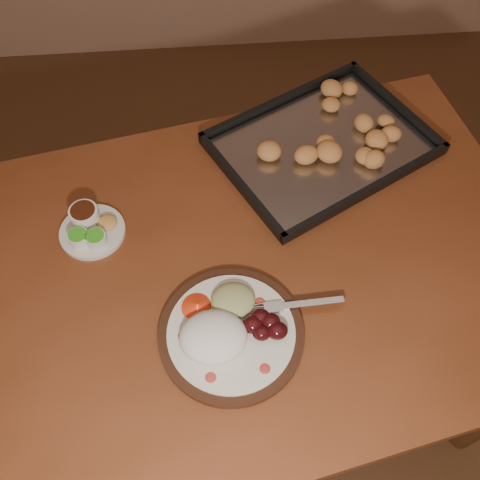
{
  "coord_description": "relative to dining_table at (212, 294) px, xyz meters",
  "views": [
    {
      "loc": [
        -0.06,
        -0.31,
        1.76
      ],
      "look_at": [
        -0.0,
        0.32,
        0.77
      ],
      "focal_mm": 40.0,
      "sensor_mm": 36.0,
      "label": 1
    }
  ],
  "objects": [
    {
      "name": "condiment_saucer",
      "position": [
        -0.26,
        0.13,
        0.12
      ],
      "size": [
        0.15,
        0.15,
        0.05
      ],
      "rotation": [
        0.0,
        0.0,
        0.16
      ],
      "color": "silver",
      "rests_on": "dining_table"
    },
    {
      "name": "ground",
      "position": [
        0.07,
        -0.26,
        -0.65
      ],
      "size": [
        4.0,
        4.0,
        0.0
      ],
      "primitive_type": "plane",
      "color": "#55311D",
      "rests_on": "ground"
    },
    {
      "name": "dinner_plate",
      "position": [
        0.03,
        -0.14,
        0.12
      ],
      "size": [
        0.38,
        0.29,
        0.07
      ],
      "rotation": [
        0.0,
        0.0,
        0.24
      ],
      "color": "black",
      "rests_on": "dining_table"
    },
    {
      "name": "baking_tray",
      "position": [
        0.3,
        0.34,
        0.11
      ],
      "size": [
        0.62,
        0.56,
        0.05
      ],
      "rotation": [
        0.0,
        0.0,
        0.49
      ],
      "color": "black",
      "rests_on": "dining_table"
    },
    {
      "name": "dining_table",
      "position": [
        0.0,
        0.0,
        0.0
      ],
      "size": [
        1.65,
        1.18,
        0.75
      ],
      "rotation": [
        0.0,
        0.0,
        0.2
      ],
      "color": "brown",
      "rests_on": "ground"
    }
  ]
}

